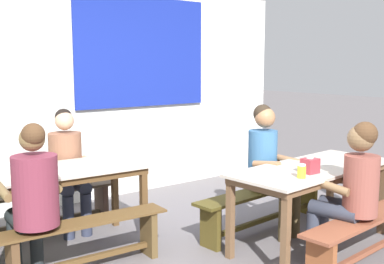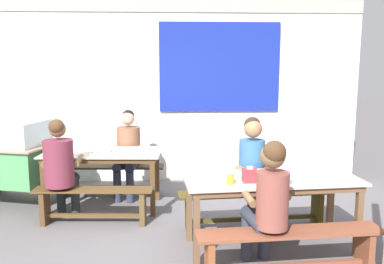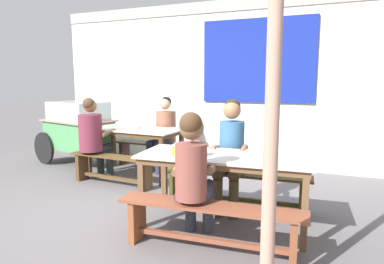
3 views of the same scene
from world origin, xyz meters
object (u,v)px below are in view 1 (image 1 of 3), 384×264
(bench_far_back, at_px, (43,204))
(person_right_near_table, at_px, (268,162))
(dining_table_near, at_px, (313,174))
(person_center_facing, at_px, (67,163))
(person_near_front, at_px, (351,185))
(bench_far_front, at_px, (86,239))
(tissue_box, at_px, (310,166))
(person_left_back_turned, at_px, (33,193))
(dining_table_far, at_px, (61,177))
(soup_bowl, at_px, (66,166))
(bench_near_back, at_px, (264,201))
(condiment_jar, at_px, (302,171))
(bench_near_front, at_px, (368,231))

(bench_far_back, bearing_deg, person_right_near_table, -38.11)
(dining_table_near, distance_m, person_right_near_table, 0.51)
(person_center_facing, bearing_deg, person_near_front, -57.34)
(bench_far_front, xyz_separation_m, person_right_near_table, (1.87, -0.27, 0.46))
(bench_far_back, height_order, person_near_front, person_near_front)
(person_center_facing, bearing_deg, dining_table_near, -48.18)
(person_near_front, relative_size, tissue_box, 8.13)
(person_left_back_turned, height_order, tissue_box, person_left_back_turned)
(bench_far_front, bearing_deg, dining_table_far, 87.02)
(dining_table_far, bearing_deg, person_center_facing, 60.96)
(person_center_facing, distance_m, soup_bowl, 0.58)
(person_left_back_turned, bearing_deg, tissue_box, -25.67)
(bench_far_back, relative_size, bench_near_back, 0.85)
(bench_far_front, height_order, bench_near_back, same)
(bench_far_front, bearing_deg, person_center_facing, 74.12)
(person_center_facing, height_order, condiment_jar, person_center_facing)
(bench_near_back, relative_size, person_near_front, 1.44)
(bench_near_back, bearing_deg, person_center_facing, 141.71)
(dining_table_far, bearing_deg, bench_near_back, -22.36)
(dining_table_far, bearing_deg, person_right_near_table, -24.69)
(dining_table_near, distance_m, bench_near_front, 0.70)
(soup_bowl, bearing_deg, bench_far_back, 91.13)
(bench_near_front, xyz_separation_m, person_left_back_turned, (-2.38, 1.42, 0.42))
(bench_near_back, distance_m, person_center_facing, 2.08)
(bench_far_back, bearing_deg, dining_table_far, -92.98)
(dining_table_near, relative_size, bench_far_front, 1.27)
(person_center_facing, bearing_deg, bench_far_back, 161.63)
(soup_bowl, bearing_deg, person_right_near_table, -24.29)
(bench_far_back, distance_m, condiment_jar, 2.63)
(tissue_box, bearing_deg, person_right_near_table, 75.31)
(bench_far_front, bearing_deg, person_near_front, -35.24)
(dining_table_near, bearing_deg, person_left_back_turned, 160.08)
(person_left_back_turned, distance_m, soup_bowl, 0.66)
(bench_far_front, relative_size, person_near_front, 1.14)
(bench_far_front, bearing_deg, person_left_back_turned, 168.83)
(bench_near_front, height_order, soup_bowl, soup_bowl)
(bench_far_back, bearing_deg, person_left_back_turned, -112.93)
(bench_far_back, bearing_deg, condiment_jar, -56.20)
(bench_far_back, xyz_separation_m, bench_near_back, (1.84, -1.34, 0.01))
(person_left_back_turned, bearing_deg, person_right_near_table, -8.78)
(person_right_near_table, bearing_deg, tissue_box, -104.69)
(person_right_near_table, bearing_deg, soup_bowl, 155.71)
(person_center_facing, distance_m, person_left_back_turned, 1.21)
(bench_near_back, distance_m, bench_near_front, 1.15)
(bench_near_back, distance_m, soup_bowl, 2.03)
(bench_far_back, height_order, bench_near_back, same)
(dining_table_far, bearing_deg, person_left_back_turned, -130.43)
(person_right_near_table, distance_m, soup_bowl, 1.97)
(bench_near_back, height_order, person_center_facing, person_center_facing)
(person_right_near_table, relative_size, person_near_front, 1.05)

